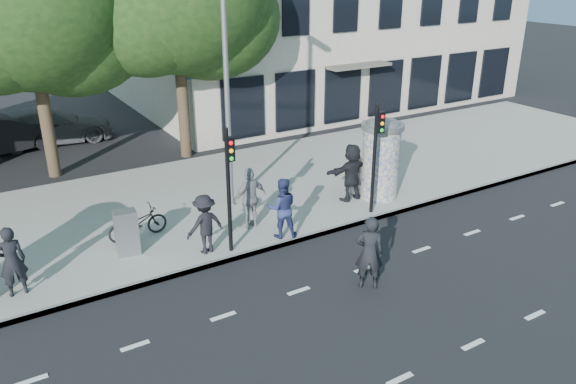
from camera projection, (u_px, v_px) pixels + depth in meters
ground at (333, 320)px, 12.39m from camera, size 120.00×120.00×0.00m
sidewalk at (199, 202)px, 18.28m from camera, size 40.00×8.00×0.15m
curb at (256, 252)px, 15.16m from camera, size 40.00×0.10×0.16m
lane_dash_near at (400, 379)px, 10.65m from camera, size 32.00×0.12×0.01m
lane_dash_far at (299, 291)px, 13.49m from camera, size 32.00×0.12×0.01m
ad_column_right at (381, 156)px, 18.01m from camera, size 1.36×1.36×2.65m
traffic_pole_near at (229, 179)px, 14.24m from camera, size 0.22×0.31×3.40m
traffic_pole_far at (376, 148)px, 16.55m from camera, size 0.22×0.31×3.40m
street_lamp at (226, 57)px, 16.18m from camera, size 0.25×0.93×8.00m
tree_near_left at (26, 3)px, 18.41m from camera, size 6.80×6.80×8.97m
ped_b at (12, 261)px, 12.78m from camera, size 0.65×0.45×1.73m
ped_c at (282, 208)px, 15.52m from camera, size 1.04×0.93×1.74m
ped_d at (205, 224)px, 14.69m from camera, size 1.13×0.75×1.63m
ped_e at (250, 198)px, 16.07m from camera, size 1.13×0.72×1.83m
ped_f at (352, 172)px, 17.94m from camera, size 1.78×0.72×1.88m
man_road at (369, 253)px, 13.33m from camera, size 0.82×0.75×1.87m
bicycle at (138, 223)px, 15.61m from camera, size 0.70×1.72×0.89m
cabinet_left at (127, 233)px, 14.69m from camera, size 0.64×0.51×1.23m
cabinet_right at (360, 177)px, 18.53m from camera, size 0.55×0.40×1.15m
car_mid at (1, 135)px, 22.78m from camera, size 2.72×5.15×1.61m
car_right at (49, 126)px, 24.14m from camera, size 2.39×5.32×1.51m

